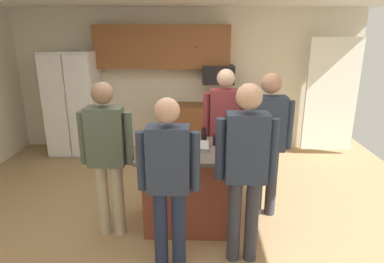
% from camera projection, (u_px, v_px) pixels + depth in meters
% --- Properties ---
extents(floor, '(7.04, 7.04, 0.00)m').
position_uv_depth(floor, '(175.00, 223.00, 4.01)').
color(floor, tan).
rests_on(floor, ground).
extents(back_wall, '(6.40, 0.10, 2.60)m').
position_uv_depth(back_wall, '(185.00, 80.00, 6.30)').
color(back_wall, beige).
rests_on(back_wall, ground).
extents(french_door_window_panel, '(0.90, 0.06, 2.00)m').
position_uv_depth(french_door_window_panel, '(331.00, 96.00, 5.90)').
color(french_door_window_panel, white).
rests_on(french_door_window_panel, ground).
extents(cabinet_run_upper, '(2.40, 0.38, 0.75)m').
position_uv_depth(cabinet_run_upper, '(162.00, 47.00, 5.94)').
color(cabinet_run_upper, brown).
extents(cabinet_run_lower, '(1.80, 0.63, 0.90)m').
position_uv_depth(cabinet_run_lower, '(217.00, 128.00, 6.23)').
color(cabinet_run_lower, brown).
rests_on(cabinet_run_lower, ground).
extents(refrigerator, '(0.88, 0.76, 1.87)m').
position_uv_depth(refrigerator, '(75.00, 103.00, 6.06)').
color(refrigerator, white).
rests_on(refrigerator, ground).
extents(microwave_over_range, '(0.56, 0.40, 0.32)m').
position_uv_depth(microwave_over_range, '(218.00, 74.00, 5.95)').
color(microwave_over_range, black).
extents(kitchen_island, '(1.16, 0.88, 0.94)m').
position_uv_depth(kitchen_island, '(191.00, 186.00, 3.89)').
color(kitchen_island, brown).
rests_on(kitchen_island, ground).
extents(person_guest_by_door, '(0.57, 0.22, 1.68)m').
position_uv_depth(person_guest_by_door, '(169.00, 175.00, 3.01)').
color(person_guest_by_door, '#232D4C').
rests_on(person_guest_by_door, ground).
extents(person_guest_left, '(0.57, 0.23, 1.78)m').
position_uv_depth(person_guest_left, '(246.00, 163.00, 3.09)').
color(person_guest_left, '#383842').
rests_on(person_guest_left, ground).
extents(person_guest_right, '(0.57, 0.23, 1.76)m').
position_uv_depth(person_guest_right, '(268.00, 136.00, 3.92)').
color(person_guest_right, '#383842').
rests_on(person_guest_right, ground).
extents(person_host_foreground, '(0.57, 0.23, 1.73)m').
position_uv_depth(person_host_foreground, '(107.00, 150.00, 3.52)').
color(person_host_foreground, tan).
rests_on(person_host_foreground, ground).
extents(person_elder_center, '(0.57, 0.23, 1.75)m').
position_uv_depth(person_elder_center, '(225.00, 125.00, 4.39)').
color(person_elder_center, '#4C5166').
rests_on(person_elder_center, ground).
extents(glass_stout_tall, '(0.07, 0.07, 0.13)m').
position_uv_depth(glass_stout_tall, '(216.00, 140.00, 3.85)').
color(glass_stout_tall, black).
rests_on(glass_stout_tall, kitchen_island).
extents(glass_short_whisky, '(0.08, 0.08, 0.14)m').
position_uv_depth(glass_short_whisky, '(220.00, 148.00, 3.55)').
color(glass_short_whisky, black).
rests_on(glass_short_whisky, kitchen_island).
extents(glass_dark_ale, '(0.07, 0.07, 0.15)m').
position_uv_depth(glass_dark_ale, '(161.00, 135.00, 3.98)').
color(glass_dark_ale, black).
rests_on(glass_dark_ale, kitchen_island).
extents(mug_blue_stoneware, '(0.12, 0.08, 0.10)m').
position_uv_depth(mug_blue_stoneware, '(185.00, 153.00, 3.47)').
color(mug_blue_stoneware, '#4C6B99').
rests_on(mug_blue_stoneware, kitchen_island).
extents(mug_ceramic_white, '(0.12, 0.08, 0.10)m').
position_uv_depth(mug_ceramic_white, '(157.00, 143.00, 3.79)').
color(mug_ceramic_white, white).
rests_on(mug_ceramic_white, kitchen_island).
extents(tumbler_amber, '(0.07, 0.07, 0.17)m').
position_uv_depth(tumbler_amber, '(204.00, 134.00, 4.00)').
color(tumbler_amber, black).
rests_on(tumbler_amber, kitchen_island).
extents(serving_tray, '(0.44, 0.30, 0.04)m').
position_uv_depth(serving_tray, '(189.00, 146.00, 3.77)').
color(serving_tray, '#B7B7BC').
rests_on(serving_tray, kitchen_island).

